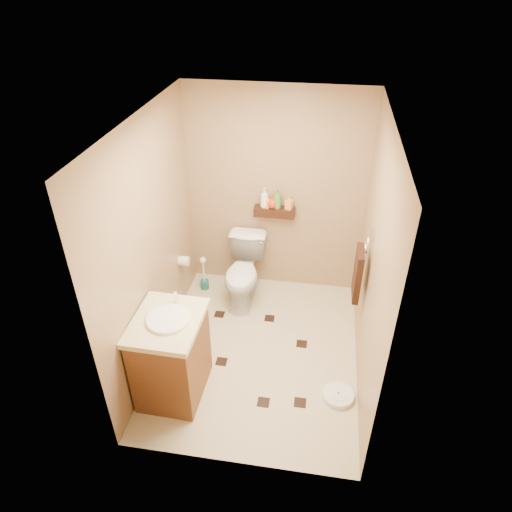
# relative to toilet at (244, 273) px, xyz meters

# --- Properties ---
(ground) EXTENTS (2.50, 2.50, 0.00)m
(ground) POSITION_rel_toilet_xyz_m (0.30, -0.83, -0.38)
(ground) COLOR beige
(ground) RESTS_ON ground
(wall_back) EXTENTS (2.00, 0.04, 2.40)m
(wall_back) POSITION_rel_toilet_xyz_m (0.30, 0.42, 0.82)
(wall_back) COLOR #A27C5D
(wall_back) RESTS_ON ground
(wall_front) EXTENTS (2.00, 0.04, 2.40)m
(wall_front) POSITION_rel_toilet_xyz_m (0.30, -2.08, 0.82)
(wall_front) COLOR #A27C5D
(wall_front) RESTS_ON ground
(wall_left) EXTENTS (0.04, 2.50, 2.40)m
(wall_left) POSITION_rel_toilet_xyz_m (-0.70, -0.83, 0.82)
(wall_left) COLOR #A27C5D
(wall_left) RESTS_ON ground
(wall_right) EXTENTS (0.04, 2.50, 2.40)m
(wall_right) POSITION_rel_toilet_xyz_m (1.30, -0.83, 0.82)
(wall_right) COLOR #A27C5D
(wall_right) RESTS_ON ground
(ceiling) EXTENTS (2.00, 2.50, 0.02)m
(ceiling) POSITION_rel_toilet_xyz_m (0.30, -0.83, 2.02)
(ceiling) COLOR white
(ceiling) RESTS_ON wall_back
(wall_shelf) EXTENTS (0.46, 0.14, 0.10)m
(wall_shelf) POSITION_rel_toilet_xyz_m (0.30, 0.34, 0.64)
(wall_shelf) COLOR #391B0F
(wall_shelf) RESTS_ON wall_back
(floor_accents) EXTENTS (1.11, 1.26, 0.01)m
(floor_accents) POSITION_rel_toilet_xyz_m (0.34, -0.86, -0.38)
(floor_accents) COLOR black
(floor_accents) RESTS_ON ground
(toilet) EXTENTS (0.43, 0.75, 0.76)m
(toilet) POSITION_rel_toilet_xyz_m (0.00, 0.00, 0.00)
(toilet) COLOR white
(toilet) RESTS_ON ground
(vanity) EXTENTS (0.60, 0.72, 0.99)m
(vanity) POSITION_rel_toilet_xyz_m (-0.40, -1.43, 0.06)
(vanity) COLOR brown
(vanity) RESTS_ON ground
(bathroom_scale) EXTENTS (0.36, 0.36, 0.06)m
(bathroom_scale) POSITION_rel_toilet_xyz_m (1.12, -1.29, -0.35)
(bathroom_scale) COLOR white
(bathroom_scale) RESTS_ON ground
(toilet_brush) EXTENTS (0.10, 0.10, 0.45)m
(toilet_brush) POSITION_rel_toilet_xyz_m (-0.51, 0.13, -0.22)
(toilet_brush) COLOR #175E58
(toilet_brush) RESTS_ON ground
(towel_ring) EXTENTS (0.12, 0.30, 0.76)m
(towel_ring) POSITION_rel_toilet_xyz_m (1.21, -0.58, 0.56)
(towel_ring) COLOR silver
(towel_ring) RESTS_ON wall_right
(toilet_paper) EXTENTS (0.12, 0.11, 0.12)m
(toilet_paper) POSITION_rel_toilet_xyz_m (-0.64, -0.18, 0.22)
(toilet_paper) COLOR white
(toilet_paper) RESTS_ON wall_left
(bottle_a) EXTENTS (0.11, 0.11, 0.23)m
(bottle_a) POSITION_rel_toilet_xyz_m (0.18, 0.34, 0.80)
(bottle_a) COLOR white
(bottle_a) RESTS_ON wall_shelf
(bottle_b) EXTENTS (0.09, 0.10, 0.15)m
(bottle_b) POSITION_rel_toilet_xyz_m (0.22, 0.34, 0.76)
(bottle_b) COLOR yellow
(bottle_b) RESTS_ON wall_shelf
(bottle_c) EXTENTS (0.15, 0.15, 0.16)m
(bottle_c) POSITION_rel_toilet_xyz_m (0.28, 0.34, 0.77)
(bottle_c) COLOR red
(bottle_c) RESTS_ON wall_shelf
(bottle_d) EXTENTS (0.11, 0.11, 0.23)m
(bottle_d) POSITION_rel_toilet_xyz_m (0.33, 0.34, 0.80)
(bottle_d) COLOR green
(bottle_d) RESTS_ON wall_shelf
(bottle_e) EXTENTS (0.09, 0.10, 0.16)m
(bottle_e) POSITION_rel_toilet_xyz_m (0.46, 0.34, 0.77)
(bottle_e) COLOR #E5A04C
(bottle_e) RESTS_ON wall_shelf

